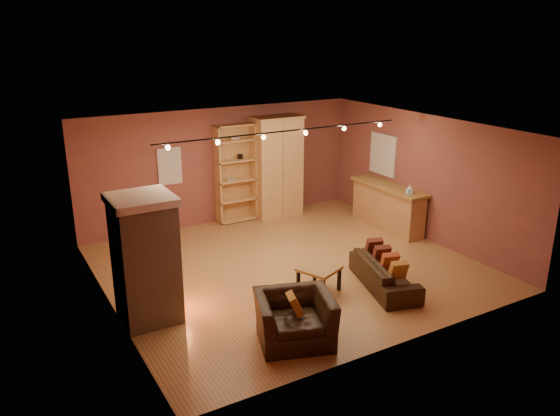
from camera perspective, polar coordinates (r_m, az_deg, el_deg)
floor at (r=11.04m, az=1.01°, el=-6.16°), size 7.00×7.00×0.00m
ceiling at (r=10.21m, az=1.10°, el=8.30°), size 7.00×7.00×0.00m
back_wall at (r=13.33m, az=-6.15°, el=4.42°), size 7.00×0.02×2.80m
left_wall at (r=9.33m, az=-17.74°, el=-2.47°), size 0.02×6.50×2.80m
right_wall at (r=12.63m, az=14.84°, el=3.13°), size 0.02×6.50×2.80m
fireplace at (r=9.01m, az=-13.83°, el=-5.20°), size 1.01×0.98×2.12m
back_window at (r=12.83m, az=-11.46°, el=4.30°), size 0.56×0.04×0.86m
bookcase at (r=13.37m, az=-4.79°, el=3.75°), size 0.99×0.38×2.42m
armoire at (r=13.67m, az=-0.35°, el=4.34°), size 1.25×0.71×2.54m
bar_counter at (r=13.24m, az=11.18°, el=0.18°), size 0.59×2.19×1.05m
tissue_box at (r=12.51m, az=13.39°, el=1.86°), size 0.16×0.16×0.22m
right_window at (r=13.55m, az=10.71°, el=5.52°), size 0.05×0.90×1.00m
loveseat at (r=10.27m, az=10.90°, el=-6.19°), size 1.04×1.91×0.76m
armchair at (r=8.38m, az=1.55°, el=-10.72°), size 1.33×1.08×1.00m
coffee_table at (r=9.91m, az=4.10°, el=-6.56°), size 0.84×0.84×0.49m
track_rail at (r=10.40m, az=0.53°, el=7.85°), size 5.20×0.09×0.13m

